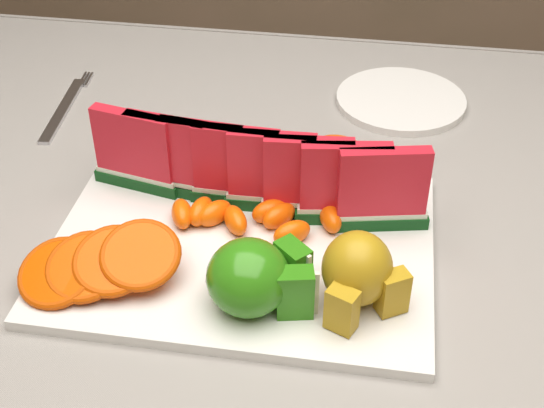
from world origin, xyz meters
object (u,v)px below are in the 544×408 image
object	(u,v)px
pear_cluster	(358,272)
side_plate	(401,100)
platter	(243,246)
fork	(65,107)
apple_cluster	(256,278)

from	to	relation	value
pear_cluster	side_plate	xyz separation A→B (m)	(0.03, 0.41, -0.05)
pear_cluster	side_plate	distance (m)	0.42
platter	fork	xyz separation A→B (m)	(-0.30, 0.26, -0.00)
platter	fork	bearing A→B (deg)	139.54
platter	side_plate	world-z (taller)	platter
platter	apple_cluster	size ratio (longest dim) A/B	3.47
apple_cluster	fork	bearing A→B (deg)	133.92
fork	pear_cluster	bearing A→B (deg)	-37.51
platter	apple_cluster	distance (m)	0.10
apple_cluster	fork	size ratio (longest dim) A/B	0.59
platter	side_plate	bearing A→B (deg)	65.23
platter	pear_cluster	bearing A→B (deg)	-29.41
apple_cluster	fork	xyz separation A→B (m)	(-0.33, 0.34, -0.04)
side_plate	fork	world-z (taller)	side_plate
platter	apple_cluster	world-z (taller)	apple_cluster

